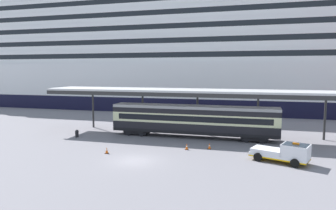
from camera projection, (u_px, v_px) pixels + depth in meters
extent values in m
plane|color=slate|center=(135.00, 161.00, 29.22)|extent=(400.00, 400.00, 0.00)
cube|color=black|center=(214.00, 100.00, 73.09)|extent=(157.24, 29.24, 3.03)
cube|color=white|center=(215.00, 79.00, 72.52)|extent=(157.24, 29.24, 7.06)
cube|color=white|center=(215.00, 58.00, 71.97)|extent=(144.66, 26.90, 2.90)
cube|color=black|center=(207.00, 54.00, 59.12)|extent=(138.37, 0.12, 1.04)
cube|color=white|center=(215.00, 45.00, 71.64)|extent=(138.87, 25.83, 2.90)
cube|color=black|center=(207.00, 39.00, 59.31)|extent=(132.84, 0.12, 1.04)
cube|color=white|center=(215.00, 33.00, 71.32)|extent=(133.09, 24.75, 2.90)
cube|color=black|center=(208.00, 24.00, 59.50)|extent=(127.30, 0.12, 1.04)
cube|color=white|center=(216.00, 20.00, 71.00)|extent=(127.30, 23.67, 2.90)
cube|color=black|center=(208.00, 10.00, 59.70)|extent=(121.77, 0.12, 1.04)
cube|color=white|center=(216.00, 7.00, 70.67)|extent=(121.51, 22.60, 2.90)
cube|color=beige|center=(194.00, 91.00, 39.24)|extent=(39.78, 5.74, 0.25)
cube|color=#2B2B2B|center=(190.00, 95.00, 36.62)|extent=(39.78, 0.20, 0.50)
cylinder|color=#2B2B2B|center=(93.00, 108.00, 46.19)|extent=(0.28, 0.28, 5.87)
cylinder|color=#2B2B2B|center=(143.00, 110.00, 44.06)|extent=(0.28, 0.28, 5.87)
cylinder|color=#2B2B2B|center=(197.00, 112.00, 41.94)|extent=(0.28, 0.28, 5.87)
cylinder|color=#2B2B2B|center=(258.00, 114.00, 39.82)|extent=(0.28, 0.28, 5.87)
cylinder|color=#2B2B2B|center=(325.00, 116.00, 37.70)|extent=(0.28, 0.28, 5.87)
cube|color=black|center=(193.00, 131.00, 39.33)|extent=(21.07, 2.80, 0.40)
cube|color=black|center=(193.00, 126.00, 39.26)|extent=(21.07, 2.80, 0.90)
cube|color=beige|center=(193.00, 118.00, 39.14)|extent=(21.07, 2.80, 1.20)
cube|color=black|center=(191.00, 119.00, 37.83)|extent=(19.39, 0.08, 0.72)
cube|color=black|center=(193.00, 111.00, 39.04)|extent=(21.07, 2.80, 0.60)
cube|color=#A1A1A1|center=(193.00, 107.00, 38.99)|extent=(21.07, 2.69, 0.36)
cube|color=black|center=(138.00, 131.00, 41.40)|extent=(3.20, 2.35, 0.50)
cylinder|color=black|center=(128.00, 132.00, 40.52)|extent=(0.84, 0.12, 0.84)
cylinder|color=black|center=(141.00, 133.00, 40.04)|extent=(0.84, 0.12, 0.84)
cube|color=black|center=(254.00, 137.00, 37.35)|extent=(3.20, 2.35, 0.50)
cylinder|color=black|center=(246.00, 139.00, 36.47)|extent=(0.84, 0.12, 0.84)
cylinder|color=black|center=(262.00, 140.00, 35.99)|extent=(0.84, 0.12, 0.84)
cube|color=white|center=(279.00, 156.00, 28.83)|extent=(5.57, 3.69, 0.36)
cube|color=#F2B20C|center=(279.00, 157.00, 28.84)|extent=(5.58, 3.71, 0.12)
cube|color=white|center=(296.00, 150.00, 27.90)|extent=(2.81, 2.60, 1.10)
cube|color=#19232D|center=(296.00, 147.00, 27.86)|extent=(2.59, 2.45, 0.44)
cube|color=orange|center=(296.00, 144.00, 27.83)|extent=(0.59, 0.38, 0.16)
cube|color=white|center=(268.00, 150.00, 29.40)|extent=(3.40, 2.81, 0.36)
cylinder|color=black|center=(300.00, 158.00, 28.68)|extent=(0.84, 0.51, 0.80)
cylinder|color=black|center=(295.00, 163.00, 27.07)|extent=(0.84, 0.51, 0.80)
cylinder|color=black|center=(265.00, 153.00, 30.63)|extent=(0.84, 0.51, 0.80)
cylinder|color=black|center=(258.00, 157.00, 29.02)|extent=(0.84, 0.51, 0.80)
cube|color=black|center=(187.00, 149.00, 33.30)|extent=(0.36, 0.36, 0.04)
cone|color=#EA590F|center=(187.00, 146.00, 33.26)|extent=(0.30, 0.30, 0.63)
cylinder|color=white|center=(187.00, 146.00, 33.26)|extent=(0.17, 0.17, 0.09)
cube|color=black|center=(107.00, 153.00, 31.77)|extent=(0.36, 0.36, 0.04)
cone|color=#EA590F|center=(107.00, 150.00, 31.73)|extent=(0.30, 0.30, 0.63)
cylinder|color=white|center=(107.00, 150.00, 31.72)|extent=(0.17, 0.17, 0.09)
cube|color=black|center=(209.00, 149.00, 33.56)|extent=(0.36, 0.36, 0.04)
cone|color=#EA590F|center=(209.00, 146.00, 33.52)|extent=(0.30, 0.30, 0.62)
cylinder|color=white|center=(209.00, 146.00, 33.52)|extent=(0.17, 0.17, 0.09)
cylinder|color=black|center=(77.00, 134.00, 39.52)|extent=(0.44, 0.44, 0.70)
sphere|color=black|center=(77.00, 132.00, 39.48)|extent=(0.48, 0.48, 0.48)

